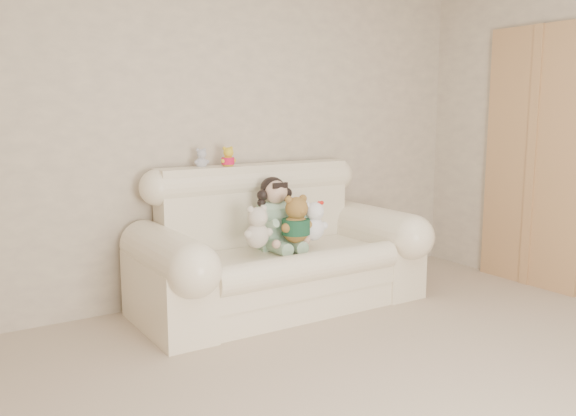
{
  "coord_description": "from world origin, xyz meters",
  "views": [
    {
      "loc": [
        -2.12,
        -1.68,
        1.44
      ],
      "look_at": [
        0.17,
        1.9,
        0.75
      ],
      "focal_mm": 37.92,
      "sensor_mm": 36.0,
      "label": 1
    }
  ],
  "objects_px": {
    "brown_teddy": "(296,215)",
    "white_cat": "(314,217)",
    "sofa": "(281,238)",
    "seated_child": "(275,213)",
    "cream_teddy": "(257,223)"
  },
  "relations": [
    {
      "from": "cream_teddy",
      "to": "brown_teddy",
      "type": "bearing_deg",
      "value": -7.53
    },
    {
      "from": "seated_child",
      "to": "cream_teddy",
      "type": "relative_size",
      "value": 1.57
    },
    {
      "from": "seated_child",
      "to": "brown_teddy",
      "type": "distance_m",
      "value": 0.21
    },
    {
      "from": "sofa",
      "to": "white_cat",
      "type": "height_order",
      "value": "sofa"
    },
    {
      "from": "seated_child",
      "to": "brown_teddy",
      "type": "relative_size",
      "value": 1.35
    },
    {
      "from": "white_cat",
      "to": "seated_child",
      "type": "bearing_deg",
      "value": 122.47
    },
    {
      "from": "brown_teddy",
      "to": "white_cat",
      "type": "relative_size",
      "value": 1.18
    },
    {
      "from": "brown_teddy",
      "to": "cream_teddy",
      "type": "relative_size",
      "value": 1.17
    },
    {
      "from": "sofa",
      "to": "white_cat",
      "type": "xyz_separation_m",
      "value": [
        0.2,
        -0.13,
        0.16
      ]
    },
    {
      "from": "sofa",
      "to": "white_cat",
      "type": "relative_size",
      "value": 6.14
    },
    {
      "from": "sofa",
      "to": "brown_teddy",
      "type": "height_order",
      "value": "sofa"
    },
    {
      "from": "seated_child",
      "to": "cream_teddy",
      "type": "xyz_separation_m",
      "value": [
        -0.27,
        -0.2,
        -0.02
      ]
    },
    {
      "from": "brown_teddy",
      "to": "cream_teddy",
      "type": "xyz_separation_m",
      "value": [
        -0.31,
        0.01,
        -0.03
      ]
    },
    {
      "from": "seated_child",
      "to": "white_cat",
      "type": "bearing_deg",
      "value": -37.83
    },
    {
      "from": "sofa",
      "to": "cream_teddy",
      "type": "xyz_separation_m",
      "value": [
        -0.26,
        -0.12,
        0.16
      ]
    }
  ]
}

